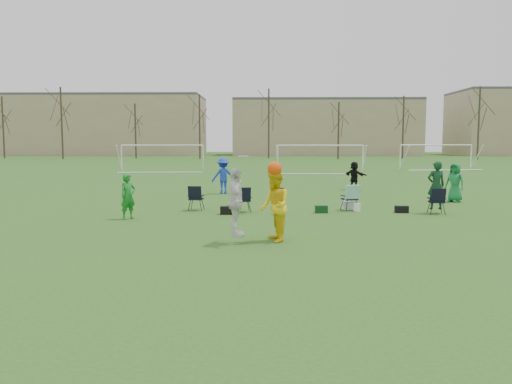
{
  "coord_description": "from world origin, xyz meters",
  "views": [
    {
      "loc": [
        -0.88,
        -11.02,
        2.65
      ],
      "look_at": [
        -1.08,
        3.02,
        1.25
      ],
      "focal_mm": 35.0,
      "sensor_mm": 36.0,
      "label": 1
    }
  ],
  "objects_px": {
    "fielder_green_far": "(455,182)",
    "center_contest": "(260,204)",
    "fielder_green_near": "(128,196)",
    "goal_right": "(436,150)",
    "fielder_blue": "(223,176)",
    "goal_left": "(162,150)",
    "goal_mid": "(320,151)",
    "fielder_black": "(354,176)"
  },
  "relations": [
    {
      "from": "fielder_green_near",
      "to": "goal_mid",
      "type": "height_order",
      "value": "goal_mid"
    },
    {
      "from": "fielder_green_far",
      "to": "goal_mid",
      "type": "height_order",
      "value": "goal_mid"
    },
    {
      "from": "goal_right",
      "to": "fielder_green_near",
      "type": "bearing_deg",
      "value": -131.98
    },
    {
      "from": "fielder_green_near",
      "to": "fielder_blue",
      "type": "xyz_separation_m",
      "value": [
        2.59,
        8.66,
        0.14
      ]
    },
    {
      "from": "fielder_green_near",
      "to": "center_contest",
      "type": "height_order",
      "value": "center_contest"
    },
    {
      "from": "fielder_blue",
      "to": "fielder_green_near",
      "type": "bearing_deg",
      "value": 55.71
    },
    {
      "from": "fielder_green_near",
      "to": "goal_right",
      "type": "xyz_separation_m",
      "value": [
        21.55,
        31.98,
        1.13
      ]
    },
    {
      "from": "fielder_blue",
      "to": "goal_left",
      "type": "distance_m",
      "value": 20.59
    },
    {
      "from": "fielder_green_far",
      "to": "goal_left",
      "type": "height_order",
      "value": "goal_left"
    },
    {
      "from": "fielder_blue",
      "to": "fielder_green_far",
      "type": "height_order",
      "value": "fielder_blue"
    },
    {
      "from": "fielder_green_far",
      "to": "fielder_blue",
      "type": "bearing_deg",
      "value": -150.69
    },
    {
      "from": "center_contest",
      "to": "goal_mid",
      "type": "xyz_separation_m",
      "value": [
        4.96,
        29.95,
        0.89
      ]
    },
    {
      "from": "fielder_black",
      "to": "goal_left",
      "type": "xyz_separation_m",
      "value": [
        -14.22,
        17.07,
        1.13
      ]
    },
    {
      "from": "center_contest",
      "to": "fielder_green_near",
      "type": "bearing_deg",
      "value": 139.17
    },
    {
      "from": "fielder_green_near",
      "to": "center_contest",
      "type": "xyz_separation_m",
      "value": [
        4.59,
        -3.97,
        0.25
      ]
    },
    {
      "from": "center_contest",
      "to": "goal_mid",
      "type": "bearing_deg",
      "value": 80.59
    },
    {
      "from": "fielder_blue",
      "to": "goal_left",
      "type": "height_order",
      "value": "goal_left"
    },
    {
      "from": "fielder_blue",
      "to": "goal_left",
      "type": "bearing_deg",
      "value": -87.59
    },
    {
      "from": "fielder_green_far",
      "to": "goal_left",
      "type": "relative_size",
      "value": 0.24
    },
    {
      "from": "center_contest",
      "to": "goal_left",
      "type": "height_order",
      "value": "goal_left"
    },
    {
      "from": "fielder_green_far",
      "to": "goal_mid",
      "type": "relative_size",
      "value": 0.24
    },
    {
      "from": "goal_left",
      "to": "goal_mid",
      "type": "height_order",
      "value": "same"
    },
    {
      "from": "fielder_blue",
      "to": "goal_mid",
      "type": "bearing_deg",
      "value": -129.51
    },
    {
      "from": "fielder_green_far",
      "to": "goal_right",
      "type": "xyz_separation_m",
      "value": [
        8.34,
        26.77,
        1.05
      ]
    },
    {
      "from": "fielder_green_near",
      "to": "fielder_black",
      "type": "distance_m",
      "value": 14.66
    },
    {
      "from": "fielder_green_far",
      "to": "center_contest",
      "type": "relative_size",
      "value": 0.76
    },
    {
      "from": "fielder_blue",
      "to": "goal_right",
      "type": "xyz_separation_m",
      "value": [
        18.96,
        23.32,
        1.0
      ]
    },
    {
      "from": "fielder_black",
      "to": "center_contest",
      "type": "xyz_separation_m",
      "value": [
        -5.19,
        -14.88,
        0.25
      ]
    },
    {
      "from": "fielder_green_near",
      "to": "goal_right",
      "type": "distance_m",
      "value": 38.58
    },
    {
      "from": "fielder_green_near",
      "to": "goal_left",
      "type": "height_order",
      "value": "goal_left"
    },
    {
      "from": "fielder_blue",
      "to": "center_contest",
      "type": "distance_m",
      "value": 12.79
    },
    {
      "from": "goal_mid",
      "to": "goal_right",
      "type": "distance_m",
      "value": 13.42
    },
    {
      "from": "fielder_green_near",
      "to": "fielder_blue",
      "type": "bearing_deg",
      "value": 24.55
    },
    {
      "from": "center_contest",
      "to": "goal_left",
      "type": "xyz_separation_m",
      "value": [
        -9.04,
        31.95,
        0.89
      ]
    },
    {
      "from": "goal_left",
      "to": "goal_right",
      "type": "height_order",
      "value": "same"
    },
    {
      "from": "fielder_green_near",
      "to": "goal_right",
      "type": "relative_size",
      "value": 0.22
    },
    {
      "from": "center_contest",
      "to": "goal_left",
      "type": "distance_m",
      "value": 33.21
    },
    {
      "from": "goal_left",
      "to": "goal_right",
      "type": "bearing_deg",
      "value": 3.75
    },
    {
      "from": "fielder_green_near",
      "to": "goal_mid",
      "type": "distance_m",
      "value": 27.71
    },
    {
      "from": "fielder_black",
      "to": "fielder_green_near",
      "type": "bearing_deg",
      "value": 98.89
    },
    {
      "from": "fielder_green_far",
      "to": "goal_left",
      "type": "bearing_deg",
      "value": 175.13
    },
    {
      "from": "goal_right",
      "to": "goal_mid",
      "type": "bearing_deg",
      "value": -161.43
    }
  ]
}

